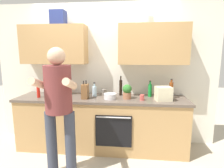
% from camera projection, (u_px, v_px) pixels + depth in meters
% --- Properties ---
extents(ground_plane, '(12.00, 12.00, 0.00)m').
position_uv_depth(ground_plane, '(102.00, 147.00, 3.19)').
color(ground_plane, '#B2A893').
extents(back_wall_unit, '(4.00, 0.38, 2.50)m').
position_uv_depth(back_wall_unit, '(103.00, 61.00, 3.20)').
color(back_wall_unit, silver).
rests_on(back_wall_unit, ground).
extents(counter, '(2.84, 0.67, 0.90)m').
position_uv_depth(counter, '(101.00, 123.00, 3.11)').
color(counter, tan).
rests_on(counter, ground).
extents(person_standing, '(0.49, 0.45, 1.71)m').
position_uv_depth(person_standing, '(59.00, 103.00, 2.31)').
color(person_standing, '#383D4C').
rests_on(person_standing, ground).
extents(bottle_juice, '(0.05, 0.05, 0.32)m').
position_uv_depth(bottle_juice, '(56.00, 88.00, 3.18)').
color(bottle_juice, orange).
rests_on(bottle_juice, counter).
extents(bottle_soy, '(0.05, 0.05, 0.34)m').
position_uv_depth(bottle_soy, '(121.00, 87.00, 3.17)').
color(bottle_soy, black).
rests_on(bottle_soy, counter).
extents(bottle_hotsauce, '(0.05, 0.05, 0.28)m').
position_uv_depth(bottle_hotsauce, '(38.00, 91.00, 3.01)').
color(bottle_hotsauce, red).
rests_on(bottle_hotsauce, counter).
extents(bottle_wine, '(0.07, 0.07, 0.22)m').
position_uv_depth(bottle_wine, '(83.00, 91.00, 3.09)').
color(bottle_wine, '#471419').
rests_on(bottle_wine, counter).
extents(bottle_soda, '(0.06, 0.06, 0.27)m').
position_uv_depth(bottle_soda, '(150.00, 90.00, 3.08)').
color(bottle_soda, '#198C33').
rests_on(bottle_soda, counter).
extents(bottle_vinegar, '(0.06, 0.06, 0.32)m').
position_uv_depth(bottle_vinegar, '(171.00, 90.00, 2.95)').
color(bottle_vinegar, brown).
rests_on(bottle_vinegar, counter).
extents(bottle_water, '(0.08, 0.08, 0.24)m').
position_uv_depth(bottle_water, '(95.00, 91.00, 3.11)').
color(bottle_water, silver).
rests_on(bottle_water, counter).
extents(cup_ceramic, '(0.07, 0.07, 0.09)m').
position_uv_depth(cup_ceramic, '(142.00, 97.00, 2.85)').
color(cup_ceramic, '#BF4C47').
rests_on(cup_ceramic, counter).
extents(cup_coffee, '(0.09, 0.09, 0.09)m').
position_uv_depth(cup_coffee, '(68.00, 92.00, 3.23)').
color(cup_coffee, white).
rests_on(cup_coffee, counter).
extents(cup_stoneware, '(0.08, 0.08, 0.10)m').
position_uv_depth(cup_stoneware, '(104.00, 92.00, 3.19)').
color(cup_stoneware, slate).
rests_on(cup_stoneware, counter).
extents(mixing_bowl, '(0.20, 0.20, 0.09)m').
position_uv_depth(mixing_bowl, '(110.00, 96.00, 2.93)').
color(mixing_bowl, silver).
rests_on(mixing_bowl, counter).
extents(knife_block, '(0.10, 0.14, 0.30)m').
position_uv_depth(knife_block, '(85.00, 91.00, 2.94)').
color(knife_block, brown).
rests_on(knife_block, counter).
extents(potted_herb, '(0.15, 0.15, 0.24)m').
position_uv_depth(potted_herb, '(127.00, 91.00, 2.93)').
color(potted_herb, '#9E6647').
rests_on(potted_herb, counter).
extents(grocery_bag_rice, '(0.27, 0.24, 0.22)m').
position_uv_depth(grocery_bag_rice, '(163.00, 94.00, 2.83)').
color(grocery_bag_rice, beige).
rests_on(grocery_bag_rice, counter).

